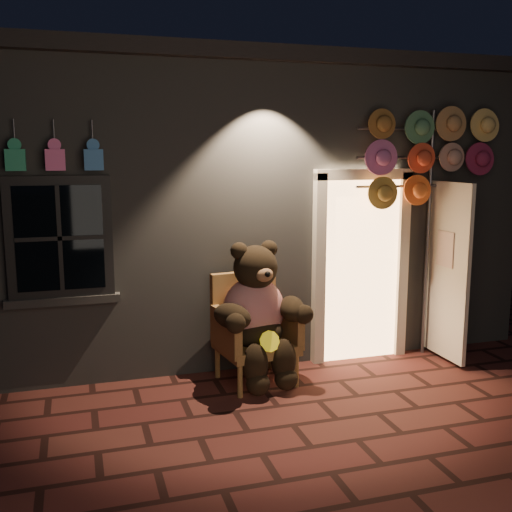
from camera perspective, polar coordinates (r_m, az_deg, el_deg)
name	(u,v)px	position (r m, az deg, el deg)	size (l,w,h in m)	color
ground	(293,425)	(5.48, 3.56, -15.78)	(60.00, 60.00, 0.00)	#4C221D
shop_building	(199,197)	(8.81, -5.45, 5.65)	(7.30, 5.95, 3.51)	slate
wicker_armchair	(252,328)	(6.29, -0.36, -6.88)	(0.86, 0.80, 1.12)	#A57F40
teddy_bear	(258,314)	(6.11, 0.15, -5.50)	(1.05, 0.88, 1.46)	#B61316
hat_rack	(428,154)	(7.02, 16.03, 9.30)	(1.72, 0.22, 2.86)	#59595E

